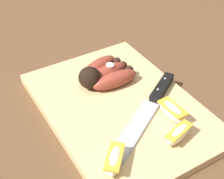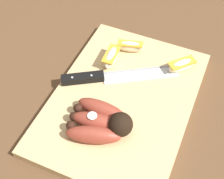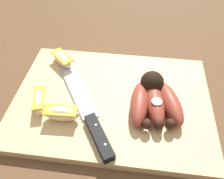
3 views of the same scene
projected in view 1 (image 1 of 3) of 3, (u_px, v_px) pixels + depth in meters
name	position (u px, v px, depth m)	size (l,w,h in m)	color
ground_plane	(124.00, 113.00, 0.74)	(6.00, 6.00, 0.00)	brown
cutting_board	(120.00, 107.00, 0.74)	(0.43, 0.30, 0.02)	tan
banana_bunch	(103.00, 74.00, 0.78)	(0.12, 0.14, 0.05)	black
chefs_knife	(153.00, 100.00, 0.73)	(0.17, 0.25, 0.02)	silver
apple_wedge_near	(179.00, 134.00, 0.64)	(0.04, 0.07, 0.03)	#F4E5C1
apple_wedge_middle	(172.00, 111.00, 0.68)	(0.07, 0.03, 0.03)	#F4E5C1
apple_wedge_far	(115.00, 160.00, 0.59)	(0.07, 0.07, 0.03)	#F4E5C1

